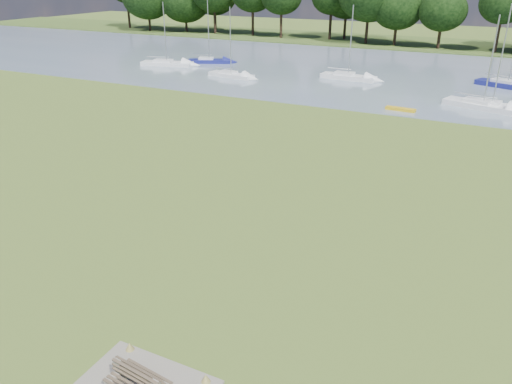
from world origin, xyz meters
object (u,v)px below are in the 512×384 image
at_px(sailboat_2, 231,74).
at_px(sailboat_3, 348,75).
at_px(kayak, 401,109).
at_px(sailboat_5, 166,62).
at_px(sailboat_6, 209,60).
at_px(sailboat_1, 507,83).
at_px(bench_pair, 138,383).
at_px(sailboat_8, 482,104).
at_px(sailboat_4, 491,104).

height_order(sailboat_2, sailboat_3, sailboat_3).
height_order(kayak, sailboat_2, sailboat_2).
relative_size(sailboat_3, sailboat_5, 1.02).
relative_size(sailboat_5, sailboat_6, 0.99).
xyz_separation_m(sailboat_1, sailboat_3, (-17.23, -3.34, -0.02)).
distance_m(bench_pair, sailboat_8, 42.75).
bearing_deg(sailboat_8, sailboat_1, 99.00).
xyz_separation_m(sailboat_3, sailboat_4, (16.19, -7.49, -0.05)).
relative_size(bench_pair, sailboat_5, 0.24).
distance_m(bench_pair, sailboat_6, 60.17).
bearing_deg(sailboat_2, sailboat_6, 144.03).
bearing_deg(sailboat_1, sailboat_6, -157.37).
xyz_separation_m(bench_pair, sailboat_5, (-33.51, 48.19, 0.00)).
bearing_deg(sailboat_8, sailboat_4, 41.24).
bearing_deg(kayak, bench_pair, -85.32).
relative_size(sailboat_4, sailboat_6, 1.13).
relative_size(sailboat_3, sailboat_6, 1.01).
xyz_separation_m(kayak, sailboat_2, (-21.94, 7.05, 0.28)).
distance_m(sailboat_2, sailboat_8, 28.79).
distance_m(kayak, sailboat_1, 17.56).
bearing_deg(sailboat_2, sailboat_1, 23.79).
height_order(bench_pair, sailboat_5, sailboat_5).
distance_m(kayak, sailboat_4, 8.74).
bearing_deg(sailboat_3, kayak, -50.37).
bearing_deg(sailboat_5, sailboat_6, 31.40).
bearing_deg(sailboat_2, sailboat_8, 2.85).
bearing_deg(sailboat_5, sailboat_4, -22.52).
distance_m(sailboat_2, sailboat_5, 12.20).
relative_size(kayak, sailboat_8, 0.33).
distance_m(sailboat_2, sailboat_3, 14.13).
bearing_deg(sailboat_8, sailboat_2, -167.47).
distance_m(kayak, sailboat_8, 7.92).
bearing_deg(sailboat_3, sailboat_6, 176.75).
relative_size(sailboat_3, sailboat_4, 0.90).
bearing_deg(sailboat_3, sailboat_8, -23.22).
height_order(sailboat_3, sailboat_5, sailboat_3).
bearing_deg(sailboat_1, sailboat_5, -151.65).
height_order(sailboat_2, sailboat_4, sailboat_4).
xyz_separation_m(bench_pair, kayak, (0.22, 38.00, -0.33)).
distance_m(sailboat_1, sailboat_5, 42.57).
distance_m(bench_pair, sailboat_5, 58.70).
bearing_deg(sailboat_6, kayak, -50.14).
height_order(sailboat_5, sailboat_6, sailboat_6).
relative_size(bench_pair, sailboat_1, 0.22).
distance_m(sailboat_3, sailboat_5, 25.09).
xyz_separation_m(sailboat_2, sailboat_3, (13.23, 4.96, 0.07)).
distance_m(sailboat_4, sailboat_5, 41.60).
bearing_deg(kayak, sailboat_2, 167.20).
bearing_deg(sailboat_3, bench_pair, -76.69).
xyz_separation_m(sailboat_3, sailboat_5, (-25.02, -1.81, -0.02)).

